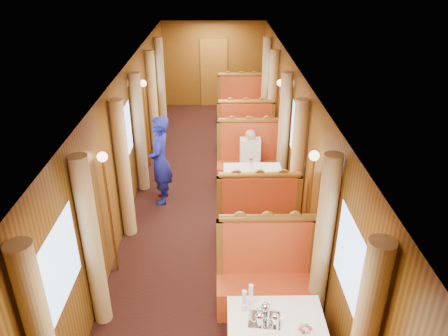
{
  "coord_description": "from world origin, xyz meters",
  "views": [
    {
      "loc": [
        0.14,
        -6.96,
        4.33
      ],
      "look_at": [
        0.22,
        -0.45,
        1.05
      ],
      "focal_mm": 35.0,
      "sensor_mm": 36.0,
      "label": 1
    }
  ],
  "objects_px": {
    "rose_vase_mid": "(251,162)",
    "rose_vase_far": "(244,101)",
    "banquette_far_aft": "(241,107)",
    "table_far": "(243,122)",
    "steward": "(160,161)",
    "banquette_mid_aft": "(249,163)",
    "teapot_back": "(265,312)",
    "table_mid": "(252,190)",
    "teapot_right": "(275,321)",
    "banquette_near_aft": "(266,279)",
    "banquette_far_fwd": "(245,135)",
    "tea_tray": "(264,320)",
    "banquette_mid_fwd": "(257,218)",
    "fruit_plate": "(305,329)",
    "passenger": "(250,153)",
    "teapot_left": "(260,321)"
  },
  "relations": [
    {
      "from": "table_far",
      "to": "fruit_plate",
      "type": "height_order",
      "value": "fruit_plate"
    },
    {
      "from": "banquette_far_aft",
      "to": "passenger",
      "type": "xyz_separation_m",
      "value": [
        -0.0,
        -3.7,
        0.32
      ]
    },
    {
      "from": "rose_vase_mid",
      "to": "rose_vase_far",
      "type": "bearing_deg",
      "value": 88.95
    },
    {
      "from": "steward",
      "to": "banquette_far_fwd",
      "type": "bearing_deg",
      "value": 140.83
    },
    {
      "from": "banquette_mid_fwd",
      "to": "banquette_mid_aft",
      "type": "distance_m",
      "value": 2.03
    },
    {
      "from": "banquette_mid_fwd",
      "to": "banquette_far_fwd",
      "type": "bearing_deg",
      "value": 90.0
    },
    {
      "from": "banquette_mid_aft",
      "to": "rose_vase_mid",
      "type": "bearing_deg",
      "value": -92.12
    },
    {
      "from": "teapot_back",
      "to": "rose_vase_mid",
      "type": "bearing_deg",
      "value": 99.81
    },
    {
      "from": "banquette_far_fwd",
      "to": "rose_vase_far",
      "type": "height_order",
      "value": "banquette_far_fwd"
    },
    {
      "from": "banquette_far_aft",
      "to": "teapot_right",
      "type": "xyz_separation_m",
      "value": [
        -0.03,
        -8.1,
        0.39
      ]
    },
    {
      "from": "table_far",
      "to": "teapot_back",
      "type": "distance_m",
      "value": 6.97
    },
    {
      "from": "table_mid",
      "to": "banquette_far_fwd",
      "type": "relative_size",
      "value": 0.78
    },
    {
      "from": "tea_tray",
      "to": "rose_vase_far",
      "type": "height_order",
      "value": "rose_vase_far"
    },
    {
      "from": "banquette_mid_aft",
      "to": "teapot_back",
      "type": "xyz_separation_m",
      "value": [
        -0.12,
        -4.47,
        0.4
      ]
    },
    {
      "from": "table_mid",
      "to": "teapot_right",
      "type": "xyz_separation_m",
      "value": [
        -0.03,
        -3.58,
        0.44
      ]
    },
    {
      "from": "teapot_right",
      "to": "rose_vase_mid",
      "type": "xyz_separation_m",
      "value": [
        -0.01,
        3.61,
        0.12
      ]
    },
    {
      "from": "banquette_near_aft",
      "to": "teapot_back",
      "type": "bearing_deg",
      "value": -97.03
    },
    {
      "from": "table_mid",
      "to": "banquette_far_aft",
      "type": "height_order",
      "value": "banquette_far_aft"
    },
    {
      "from": "banquette_far_fwd",
      "to": "steward",
      "type": "bearing_deg",
      "value": -127.3
    },
    {
      "from": "table_mid",
      "to": "banquette_mid_aft",
      "type": "distance_m",
      "value": 1.02
    },
    {
      "from": "teapot_back",
      "to": "rose_vase_far",
      "type": "height_order",
      "value": "rose_vase_far"
    },
    {
      "from": "banquette_mid_fwd",
      "to": "steward",
      "type": "relative_size",
      "value": 0.79
    },
    {
      "from": "table_mid",
      "to": "rose_vase_far",
      "type": "relative_size",
      "value": 2.92
    },
    {
      "from": "banquette_far_aft",
      "to": "rose_vase_mid",
      "type": "distance_m",
      "value": 4.51
    },
    {
      "from": "teapot_right",
      "to": "passenger",
      "type": "distance_m",
      "value": 4.39
    },
    {
      "from": "banquette_far_aft",
      "to": "teapot_back",
      "type": "xyz_separation_m",
      "value": [
        -0.12,
        -7.97,
        0.4
      ]
    },
    {
      "from": "table_mid",
      "to": "banquette_far_aft",
      "type": "xyz_separation_m",
      "value": [
        0.0,
        4.51,
        0.05
      ]
    },
    {
      "from": "teapot_right",
      "to": "fruit_plate",
      "type": "height_order",
      "value": "teapot_right"
    },
    {
      "from": "banquette_mid_aft",
      "to": "steward",
      "type": "height_order",
      "value": "steward"
    },
    {
      "from": "table_far",
      "to": "passenger",
      "type": "height_order",
      "value": "passenger"
    },
    {
      "from": "passenger",
      "to": "banquette_far_fwd",
      "type": "bearing_deg",
      "value": 90.0
    },
    {
      "from": "banquette_near_aft",
      "to": "banquette_mid_aft",
      "type": "height_order",
      "value": "same"
    },
    {
      "from": "banquette_near_aft",
      "to": "fruit_plate",
      "type": "xyz_separation_m",
      "value": [
        0.28,
        -1.17,
        0.35
      ]
    },
    {
      "from": "steward",
      "to": "fruit_plate",
      "type": "bearing_deg",
      "value": 24.79
    },
    {
      "from": "rose_vase_mid",
      "to": "steward",
      "type": "xyz_separation_m",
      "value": [
        -1.66,
        0.23,
        -0.08
      ]
    },
    {
      "from": "table_mid",
      "to": "teapot_right",
      "type": "distance_m",
      "value": 3.61
    },
    {
      "from": "banquette_far_fwd",
      "to": "tea_tray",
      "type": "relative_size",
      "value": 3.94
    },
    {
      "from": "table_mid",
      "to": "teapot_back",
      "type": "xyz_separation_m",
      "value": [
        -0.12,
        -3.45,
        0.44
      ]
    },
    {
      "from": "table_far",
      "to": "tea_tray",
      "type": "height_order",
      "value": "tea_tray"
    },
    {
      "from": "steward",
      "to": "banquette_mid_fwd",
      "type": "bearing_deg",
      "value": 51.07
    },
    {
      "from": "teapot_left",
      "to": "passenger",
      "type": "relative_size",
      "value": 0.21
    },
    {
      "from": "rose_vase_far",
      "to": "tea_tray",
      "type": "bearing_deg",
      "value": -91.32
    },
    {
      "from": "table_mid",
      "to": "passenger",
      "type": "distance_m",
      "value": 0.89
    },
    {
      "from": "banquette_far_aft",
      "to": "table_far",
      "type": "bearing_deg",
      "value": -90.0
    },
    {
      "from": "banquette_near_aft",
      "to": "banquette_far_fwd",
      "type": "xyz_separation_m",
      "value": [
        0.0,
        4.97,
        0.0
      ]
    },
    {
      "from": "banquette_mid_fwd",
      "to": "rose_vase_mid",
      "type": "distance_m",
      "value": 1.16
    },
    {
      "from": "banquette_mid_fwd",
      "to": "teapot_back",
      "type": "bearing_deg",
      "value": -92.8
    },
    {
      "from": "banquette_mid_aft",
      "to": "banquette_mid_fwd",
      "type": "bearing_deg",
      "value": -90.0
    },
    {
      "from": "rose_vase_mid",
      "to": "rose_vase_far",
      "type": "relative_size",
      "value": 1.0
    },
    {
      "from": "tea_tray",
      "to": "steward",
      "type": "height_order",
      "value": "steward"
    }
  ]
}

